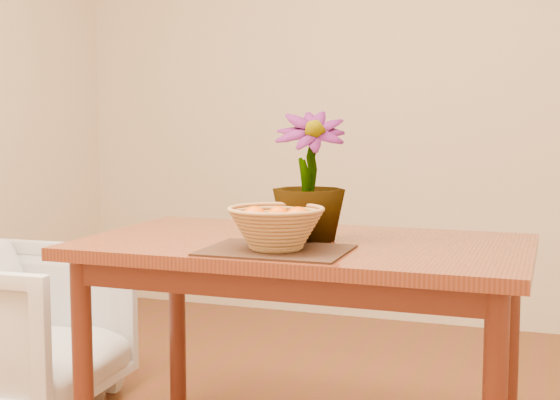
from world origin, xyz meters
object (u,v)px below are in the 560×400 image
(table, at_px, (304,268))
(wicker_basket, at_px, (276,230))
(potted_plant, at_px, (309,176))
(armchair, at_px, (21,321))

(table, height_order, wicker_basket, wicker_basket)
(table, xyz_separation_m, wicker_basket, (-0.02, -0.22, 0.15))
(wicker_basket, height_order, potted_plant, potted_plant)
(table, distance_m, wicker_basket, 0.27)
(table, distance_m, potted_plant, 0.29)
(table, relative_size, armchair, 2.01)
(wicker_basket, xyz_separation_m, potted_plant, (0.03, 0.22, 0.14))
(table, height_order, armchair, table)
(table, bearing_deg, armchair, 173.73)
(table, relative_size, potted_plant, 3.41)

